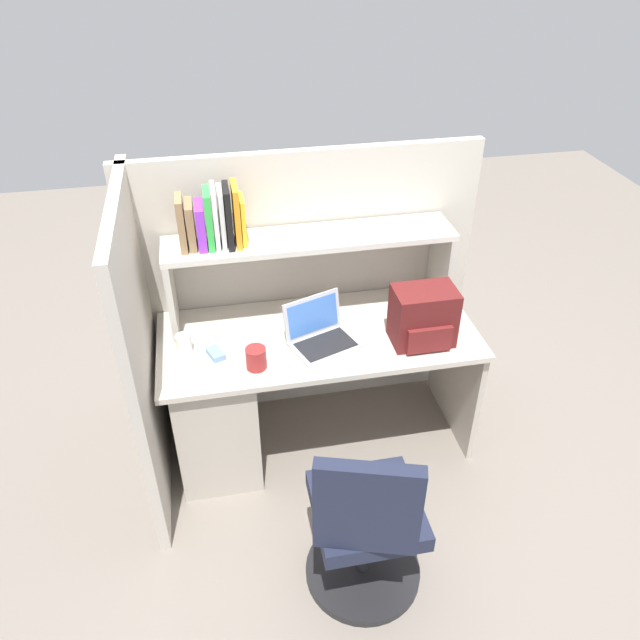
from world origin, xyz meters
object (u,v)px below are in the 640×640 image
(computer_mouse, at_px, (216,354))
(snack_canister, at_px, (256,358))
(backpack, at_px, (423,317))
(paper_cup, at_px, (184,343))
(office_chair, at_px, (365,529))
(laptop, at_px, (320,334))

(computer_mouse, relative_size, snack_canister, 0.95)
(backpack, height_order, computer_mouse, backpack)
(paper_cup, height_order, office_chair, office_chair)
(backpack, relative_size, paper_cup, 3.29)
(laptop, distance_m, computer_mouse, 0.51)
(laptop, relative_size, snack_canister, 3.46)
(backpack, xyz_separation_m, office_chair, (-0.47, -0.78, -0.48))
(backpack, xyz_separation_m, computer_mouse, (-1.01, 0.07, -0.13))
(backpack, distance_m, office_chair, 1.03)
(laptop, bearing_deg, office_chair, -88.52)
(computer_mouse, bearing_deg, paper_cup, 132.93)
(backpack, height_order, snack_canister, backpack)
(backpack, height_order, paper_cup, backpack)
(paper_cup, height_order, snack_canister, snack_canister)
(laptop, xyz_separation_m, computer_mouse, (-0.51, -0.01, -0.03))
(computer_mouse, height_order, office_chair, office_chair)
(laptop, distance_m, paper_cup, 0.66)
(laptop, relative_size, backpack, 1.26)
(backpack, distance_m, snack_canister, 0.83)
(backpack, bearing_deg, computer_mouse, 176.03)
(backpack, distance_m, computer_mouse, 1.02)
(laptop, xyz_separation_m, paper_cup, (-0.66, 0.06, -0.00))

